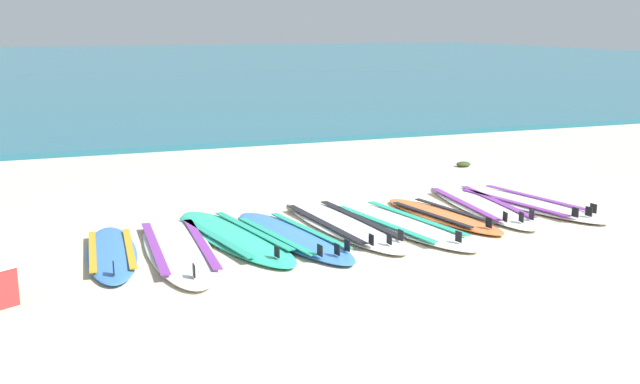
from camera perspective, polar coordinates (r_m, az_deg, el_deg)
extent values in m
plane|color=beige|center=(7.99, 6.09, -3.35)|extent=(80.00, 80.00, 0.00)
cube|color=#23667A|center=(43.24, -15.94, 9.59)|extent=(80.00, 60.00, 0.10)
ellipsoid|color=#3875CC|center=(7.52, -15.83, -4.56)|extent=(0.58, 1.95, 0.07)
cube|color=gold|center=(7.50, -17.18, -4.35)|extent=(0.14, 1.35, 0.01)
cube|color=gold|center=(7.51, -14.53, -4.17)|extent=(0.14, 1.35, 0.01)
cube|color=black|center=(6.77, -15.68, -5.69)|extent=(0.02, 0.09, 0.11)
ellipsoid|color=white|center=(7.52, -10.91, -4.28)|extent=(0.72, 2.58, 0.07)
cube|color=purple|center=(7.49, -12.67, -4.12)|extent=(0.14, 1.79, 0.01)
cube|color=purple|center=(7.54, -9.18, -3.84)|extent=(0.14, 1.79, 0.01)
cube|color=black|center=(6.55, -9.72, -6.01)|extent=(0.01, 0.09, 0.11)
ellipsoid|color=#2DB793|center=(7.83, -6.71, -3.44)|extent=(1.10, 2.51, 0.07)
cube|color=teal|center=(7.73, -8.19, -3.38)|extent=(0.43, 1.69, 0.01)
cube|color=teal|center=(7.91, -5.29, -2.93)|extent=(0.43, 1.69, 0.01)
cube|color=black|center=(6.99, -3.35, -4.62)|extent=(0.03, 0.09, 0.11)
ellipsoid|color=#3875CC|center=(7.80, -2.19, -3.43)|extent=(0.99, 2.33, 0.07)
cube|color=teal|center=(7.69, -3.52, -3.35)|extent=(0.38, 1.57, 0.01)
cube|color=teal|center=(7.89, -0.89, -2.92)|extent=(0.38, 1.57, 0.01)
cube|color=black|center=(7.05, 1.33, -4.46)|extent=(0.03, 0.09, 0.11)
cube|color=black|center=(7.02, -0.01, -4.53)|extent=(0.03, 0.09, 0.11)
cube|color=black|center=(7.18, 2.12, -4.14)|extent=(0.03, 0.09, 0.11)
ellipsoid|color=white|center=(8.26, 1.70, -2.49)|extent=(0.93, 2.59, 0.07)
cube|color=black|center=(8.14, 0.30, -2.41)|extent=(0.30, 1.77, 0.01)
cube|color=black|center=(8.35, 3.08, -2.03)|extent=(0.30, 1.77, 0.01)
cube|color=black|center=(7.41, 5.38, -3.62)|extent=(0.02, 0.09, 0.11)
cube|color=black|center=(7.38, 3.99, -3.69)|extent=(0.02, 0.09, 0.11)
cube|color=black|center=(7.55, 6.26, -3.33)|extent=(0.02, 0.09, 0.11)
ellipsoid|color=white|center=(8.32, 6.17, -2.45)|extent=(1.10, 2.55, 0.07)
cube|color=teal|center=(8.18, 4.94, -2.39)|extent=(0.43, 1.72, 0.01)
cube|color=teal|center=(8.44, 7.37, -1.96)|extent=(0.43, 1.72, 0.01)
cube|color=black|center=(7.59, 10.67, -3.41)|extent=(0.03, 0.09, 0.11)
ellipsoid|color=orange|center=(8.72, 9.43, -1.82)|extent=(0.86, 1.99, 0.07)
cube|color=black|center=(8.60, 8.57, -1.71)|extent=(0.34, 1.34, 0.01)
cube|color=black|center=(8.83, 10.29, -1.40)|extent=(0.34, 1.34, 0.01)
cube|color=black|center=(8.17, 12.93, -2.33)|extent=(0.03, 0.09, 0.11)
ellipsoid|color=white|center=(9.32, 12.26, -0.99)|extent=(0.78, 2.47, 0.07)
cube|color=purple|center=(9.20, 11.07, -0.84)|extent=(0.21, 1.70, 0.01)
cube|color=purple|center=(9.41, 13.45, -0.66)|extent=(0.21, 1.70, 0.01)
cube|color=black|center=(8.50, 15.30, -1.88)|extent=(0.02, 0.09, 0.11)
cube|color=black|center=(8.46, 14.13, -1.87)|extent=(0.02, 0.09, 0.11)
cube|color=black|center=(8.64, 16.05, -1.69)|extent=(0.02, 0.09, 0.11)
ellipsoid|color=silver|center=(9.56, 15.55, -0.81)|extent=(1.14, 2.47, 0.07)
cube|color=purple|center=(9.40, 14.71, -0.75)|extent=(0.47, 1.65, 0.01)
cube|color=purple|center=(9.72, 16.40, -0.41)|extent=(0.47, 1.65, 0.01)
cube|color=black|center=(8.99, 20.07, -1.42)|extent=(0.03, 0.09, 0.11)
cube|color=black|center=(8.89, 19.13, -1.49)|extent=(0.03, 0.09, 0.11)
cube|color=black|center=(9.15, 20.39, -1.19)|extent=(0.03, 0.09, 0.11)
ellipsoid|color=#384723|center=(11.93, 11.03, 2.13)|extent=(0.24, 0.19, 0.08)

